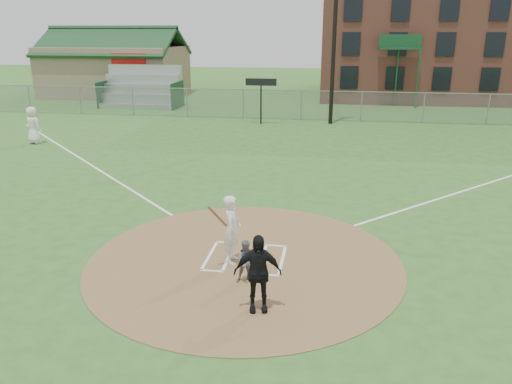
# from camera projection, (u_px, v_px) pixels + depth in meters

# --- Properties ---
(ground) EXTENTS (140.00, 140.00, 0.00)m
(ground) POSITION_uv_depth(u_px,v_px,m) (245.00, 261.00, 13.39)
(ground) COLOR #2E5F20
(ground) RESTS_ON ground
(dirt_circle) EXTENTS (8.40, 8.40, 0.02)m
(dirt_circle) POSITION_uv_depth(u_px,v_px,m) (245.00, 260.00, 13.39)
(dirt_circle) COLOR olive
(dirt_circle) RESTS_ON ground
(home_plate) EXTENTS (0.49, 0.49, 0.03)m
(home_plate) POSITION_uv_depth(u_px,v_px,m) (251.00, 261.00, 13.30)
(home_plate) COLOR silver
(home_plate) RESTS_ON dirt_circle
(foul_line_first) EXTENTS (17.04, 17.04, 0.01)m
(foul_line_first) POSITION_uv_depth(u_px,v_px,m) (498.00, 180.00, 20.53)
(foul_line_first) COLOR white
(foul_line_first) RESTS_ON ground
(foul_line_third) EXTENTS (17.04, 17.04, 0.01)m
(foul_line_third) POSITION_uv_depth(u_px,v_px,m) (88.00, 163.00, 23.16)
(foul_line_third) COLOR white
(foul_line_third) RESTS_ON ground
(catcher) EXTENTS (0.62, 0.54, 1.08)m
(catcher) POSITION_uv_depth(u_px,v_px,m) (247.00, 261.00, 12.09)
(catcher) COLOR slate
(catcher) RESTS_ON dirt_circle
(umpire) EXTENTS (1.10, 0.61, 1.78)m
(umpire) POSITION_uv_depth(u_px,v_px,m) (258.00, 273.00, 10.77)
(umpire) COLOR black
(umpire) RESTS_ON dirt_circle
(ondeck_player) EXTENTS (1.14, 0.96, 1.99)m
(ondeck_player) POSITION_uv_depth(u_px,v_px,m) (33.00, 125.00, 26.83)
(ondeck_player) COLOR white
(ondeck_player) RESTS_ON ground
(batters_boxes) EXTENTS (2.08, 1.88, 0.01)m
(batters_boxes) POSITION_uv_depth(u_px,v_px,m) (246.00, 258.00, 13.53)
(batters_boxes) COLOR white
(batters_boxes) RESTS_ON dirt_circle
(batter_at_plate) EXTENTS (0.75, 0.99, 1.85)m
(batter_at_plate) POSITION_uv_depth(u_px,v_px,m) (232.00, 229.00, 13.02)
(batter_at_plate) COLOR white
(batter_at_plate) RESTS_ON dirt_circle
(outfield_fence) EXTENTS (56.08, 0.08, 2.03)m
(outfield_fence) POSITION_uv_depth(u_px,v_px,m) (301.00, 105.00, 33.74)
(outfield_fence) COLOR slate
(outfield_fence) RESTS_ON ground
(bleachers) EXTENTS (6.08, 3.20, 3.20)m
(bleachers) POSITION_uv_depth(u_px,v_px,m) (141.00, 87.00, 39.40)
(bleachers) COLOR #B7BABF
(bleachers) RESTS_ON ground
(clubhouse) EXTENTS (12.20, 8.71, 6.23)m
(clubhouse) POSITION_uv_depth(u_px,v_px,m) (116.00, 69.00, 46.26)
(clubhouse) COLOR gray
(clubhouse) RESTS_ON ground
(brick_warehouse) EXTENTS (30.00, 17.17, 15.00)m
(brick_warehouse) POSITION_uv_depth(u_px,v_px,m) (495.00, 10.00, 44.38)
(brick_warehouse) COLOR #A45547
(brick_warehouse) RESTS_ON ground
(light_pole) EXTENTS (1.20, 0.30, 12.22)m
(light_pole) POSITION_uv_depth(u_px,v_px,m) (335.00, 17.00, 30.77)
(light_pole) COLOR black
(light_pole) RESTS_ON ground
(scoreboard_sign) EXTENTS (2.00, 0.10, 2.93)m
(scoreboard_sign) POSITION_uv_depth(u_px,v_px,m) (261.00, 87.00, 31.99)
(scoreboard_sign) COLOR black
(scoreboard_sign) RESTS_ON ground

